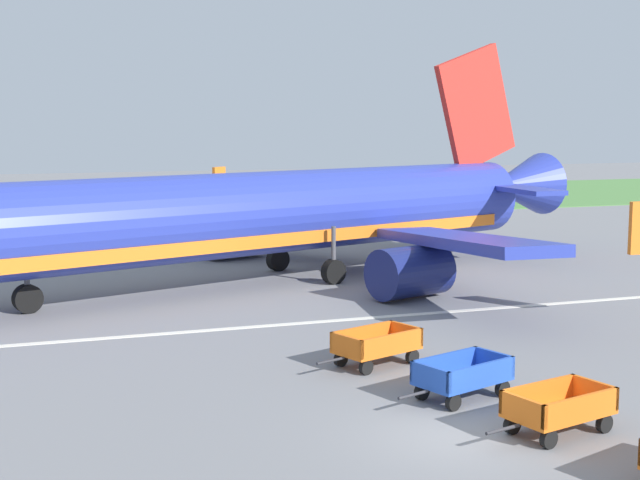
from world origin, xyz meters
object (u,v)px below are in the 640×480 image
baggage_cart_second_in_row (558,408)px  baggage_cart_fourth_in_row (376,345)px  airplane (278,214)px  baggage_cart_third_in_row (462,376)px

baggage_cart_second_in_row → baggage_cart_fourth_in_row: bearing=104.6°
airplane → baggage_cart_second_in_row: bearing=-88.6°
baggage_cart_second_in_row → baggage_cart_third_in_row: bearing=105.6°
baggage_cart_fourth_in_row → baggage_cart_second_in_row: bearing=-75.4°
airplane → baggage_cart_second_in_row: airplane is taller
airplane → baggage_cart_fourth_in_row: 14.88m
baggage_cart_second_in_row → baggage_cart_fourth_in_row: size_ratio=1.01×
baggage_cart_second_in_row → baggage_cart_fourth_in_row: 7.03m
airplane → baggage_cart_fourth_in_row: bearing=-94.8°
baggage_cart_second_in_row → baggage_cart_third_in_row: size_ratio=1.01×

